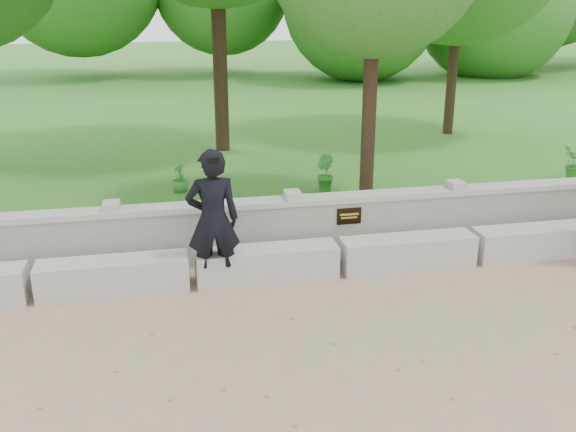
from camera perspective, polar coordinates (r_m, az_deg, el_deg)
name	(u,v)px	position (r m, az deg, el deg)	size (l,w,h in m)	color
ground	(386,341)	(7.31, 8.70, -10.97)	(80.00, 80.00, 0.00)	#9C7F5F
lawn	(232,114)	(20.35, -5.03, 9.01)	(40.00, 22.00, 0.25)	#25631E
concrete_bench	(339,258)	(8.83, 4.56, -3.72)	(11.90, 0.45, 0.45)	#BBB8B0
parapet_wall	(326,224)	(9.37, 3.41, -0.76)	(12.50, 0.35, 0.90)	#AFADA6
man_main	(213,220)	(8.19, -6.69, -0.36)	(0.68, 0.61, 1.86)	black
shrub_a	(239,210)	(9.78, -4.35, 0.52)	(0.30, 0.20, 0.57)	#317E2B
shrub_b	(324,173)	(11.63, 3.26, 3.81)	(0.37, 0.30, 0.67)	#317E2B
shrub_d	(180,177)	(11.75, -9.60, 3.41)	(0.31, 0.27, 0.55)	#317E2B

